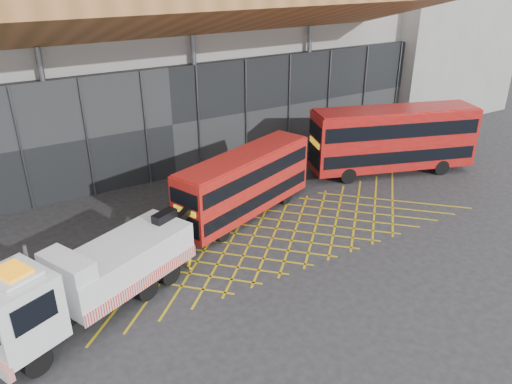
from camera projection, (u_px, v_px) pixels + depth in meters
ground_plane at (224, 253)px, 27.39m from camera, size 120.00×120.00×0.00m
road_markings at (284, 234)px, 29.27m from camera, size 24.76×7.16×0.01m
construction_building at (132, 40)px, 38.73m from camera, size 55.00×23.97×18.00m
east_building at (426, 10)px, 50.57m from camera, size 15.00×12.00×20.00m
recovery_truck at (87, 279)px, 21.87m from camera, size 11.65×6.75×4.21m
bus_towed at (245, 182)px, 30.48m from camera, size 10.33×5.73×4.14m
bus_second at (393, 138)px, 36.70m from camera, size 12.39×6.59×4.95m
worker at (188, 255)px, 25.81m from camera, size 0.38×0.57×1.55m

